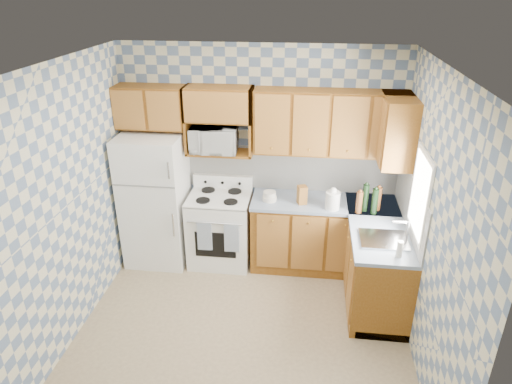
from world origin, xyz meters
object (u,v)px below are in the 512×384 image
refrigerator (156,199)px  microwave (214,139)px  electric_kettle (333,201)px  stove_body (220,229)px

refrigerator → microwave: microwave is taller
electric_kettle → microwave: bearing=167.4°
stove_body → electric_kettle: (1.37, -0.17, 0.58)m
refrigerator → electric_kettle: bearing=-3.9°
stove_body → electric_kettle: 1.49m
refrigerator → microwave: (0.74, 0.17, 0.76)m
stove_body → microwave: size_ratio=1.62×
stove_body → microwave: bearing=114.5°
microwave → electric_kettle: (1.44, -0.32, -0.58)m
stove_body → microwave: microwave is taller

